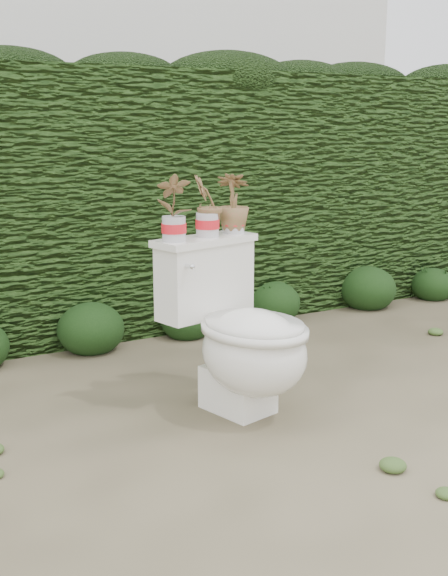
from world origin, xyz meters
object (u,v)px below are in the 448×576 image
toilet (241,336)px  potted_plant_right (233,205)px  potted_plant_center (207,208)px  potted_plant_left (174,209)px

toilet → potted_plant_right: bearing=53.0°
potted_plant_right → toilet: bearing=103.1°
toilet → potted_plant_center: (-0.04, 0.24, 0.55)m
potted_plant_right → potted_plant_center: bearing=50.1°
potted_plant_center → potted_plant_right: bearing=173.3°
toilet → potted_plant_left: potted_plant_left is taller
potted_plant_left → potted_plant_center: size_ratio=1.06×
potted_plant_left → potted_plant_right: 0.36m
toilet → potted_plant_center: potted_plant_center is taller
potted_plant_left → potted_plant_center: potted_plant_left is taller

